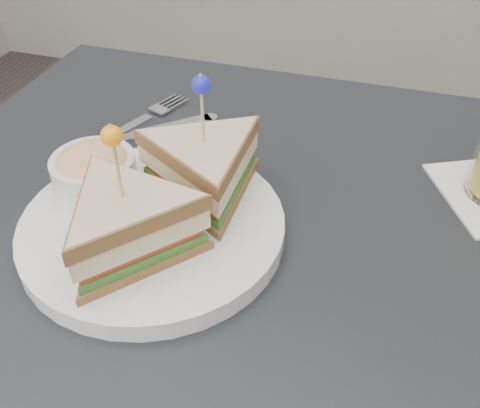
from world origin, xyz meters
name	(u,v)px	position (x,y,z in m)	size (l,w,h in m)	color
table	(229,296)	(0.00, 0.00, 0.67)	(0.80, 0.80, 0.75)	black
plate_meal	(157,199)	(-0.07, 0.00, 0.79)	(0.34, 0.34, 0.16)	white
cutlery_fork	(139,121)	(-0.19, 0.19, 0.75)	(0.09, 0.18, 0.01)	white
cutlery_knife	(138,135)	(-0.17, 0.16, 0.75)	(0.16, 0.15, 0.01)	silver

